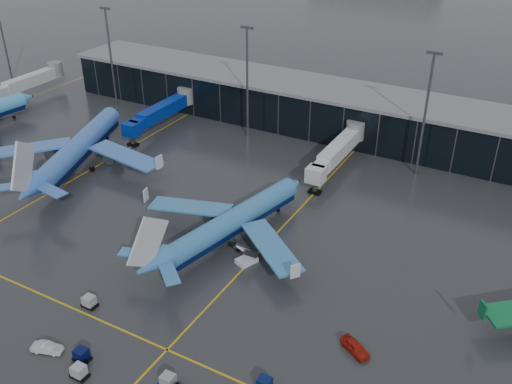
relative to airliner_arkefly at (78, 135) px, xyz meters
The scene contains 11 objects.
ground 43.16m from the airliner_arkefly, 27.19° to the right, with size 600.00×600.00×0.00m, color #282B2D.
terminal_pier 56.99m from the airliner_arkefly, 48.32° to the left, with size 142.00×17.00×10.70m.
jet_bridges 23.84m from the airliner_arkefly, 83.03° to the left, with size 94.00×27.50×7.20m.
flood_masts 53.08m from the airliner_arkefly, 35.47° to the left, with size 203.00×0.50×25.50m.
taxi_lines 49.19m from the airliner_arkefly, 10.47° to the right, with size 220.00×120.00×0.02m.
airliner_arkefly is the anchor object (origin of this frame).
airliner_klm_near 43.25m from the airliner_arkefly, 10.79° to the right, with size 34.89×39.73×12.21m, color #397EBC, non-canonical shape.
baggage_carts 64.33m from the airliner_arkefly, 36.90° to the right, with size 34.29×11.93×1.70m.
mobile_airstair 49.63m from the airliner_arkefly, 15.19° to the right, with size 3.23×3.79×3.45m.
service_van_red 73.35m from the airliner_arkefly, 18.16° to the right, with size 1.83×4.55×1.55m, color #A91A0D.
service_van_white 54.89m from the airliner_arkefly, 50.77° to the right, with size 1.43×4.10×1.35m, color silver.
Camera 1 is at (46.65, -57.05, 54.73)m, focal length 40.00 mm.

